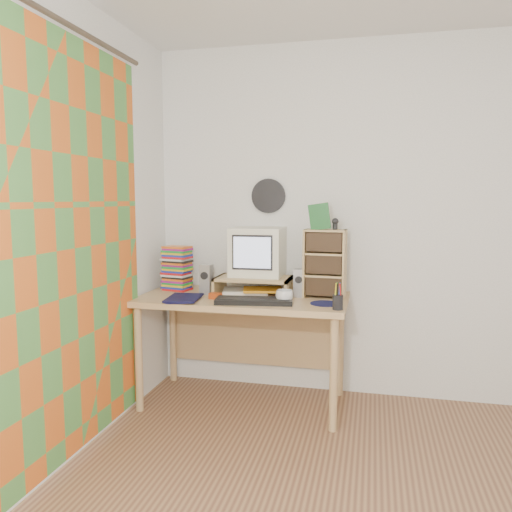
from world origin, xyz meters
The scene contains 20 objects.
back_wall centered at (0.00, 1.75, 1.25)m, with size 3.50×3.50×0.00m, color white.
left_wall centered at (-1.75, 0.00, 1.25)m, with size 3.50×3.50×0.00m, color white.
curtain centered at (-1.71, 0.48, 1.15)m, with size 2.20×2.20×0.00m, color orange.
wall_disc centered at (-0.93, 1.73, 1.43)m, with size 0.25×0.25×0.02m, color black.
desk centered at (-1.03, 1.44, 0.62)m, with size 1.40×0.70×0.75m.
monitor_riser centered at (-0.98, 1.48, 0.84)m, with size 0.52×0.30×0.12m.
crt_monitor centered at (-0.97, 1.53, 1.04)m, with size 0.36×0.36×0.34m, color white.
speaker_left centered at (-1.30, 1.40, 0.85)m, with size 0.08×0.08×0.21m, color #A0A0A5.
speaker_right centered at (-0.66, 1.45, 0.84)m, with size 0.07×0.07×0.19m, color #A0A0A5.
keyboard centered at (-0.90, 1.17, 0.77)m, with size 0.49×0.16×0.03m, color black.
dvd_stack centered at (-1.56, 1.50, 0.88)m, with size 0.18×0.13×0.26m, color brown, non-canonical shape.
cd_rack centered at (-0.49, 1.48, 0.98)m, with size 0.27×0.15×0.46m, color tan.
mug centered at (-0.72, 1.21, 0.79)m, with size 0.11×0.11×0.09m, color silver.
diary centered at (-1.48, 1.16, 0.78)m, with size 0.25×0.19×0.05m, color black.
mousepad centered at (-0.46, 1.26, 0.75)m, with size 0.19×0.19×0.00m, color #101038.
pen_cup centered at (-0.38, 1.12, 0.81)m, with size 0.06×0.06×0.12m, color black, non-canonical shape.
papers centered at (-0.99, 1.49, 0.77)m, with size 0.31×0.23×0.04m, color white, non-canonical shape.
red_box centered at (-1.19, 1.26, 0.77)m, with size 0.08×0.05×0.04m, color #AB3C12.
game_box centered at (-0.53, 1.47, 1.29)m, with size 0.13×0.03×0.17m, color #1A5C23.
webcam centered at (-0.43, 1.48, 1.25)m, with size 0.05×0.05×0.08m, color black, non-canonical shape.
Camera 1 is at (-0.18, -1.84, 1.41)m, focal length 35.00 mm.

